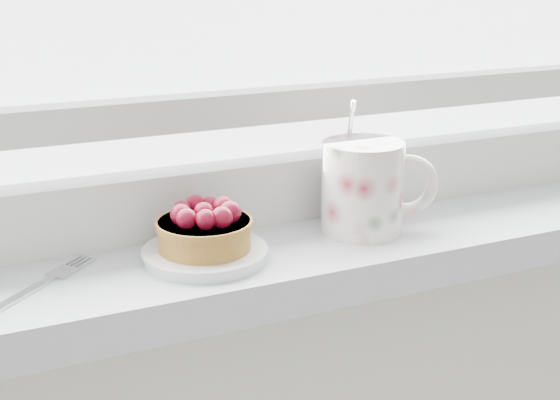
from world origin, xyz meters
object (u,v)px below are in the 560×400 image
saucer (205,254)px  fork (31,290)px  raspberry_tart (205,228)px  floral_mug (365,185)px

saucer → fork: bearing=-178.4°
fork → saucer: bearing=1.6°
saucer → fork: (-0.17, -0.00, -0.00)m
saucer → raspberry_tart: bearing=-27.4°
raspberry_tart → floral_mug: floral_mug is taller
raspberry_tart → fork: size_ratio=0.70×
saucer → raspberry_tart: 0.03m
floral_mug → fork: floral_mug is taller
raspberry_tart → floral_mug: 0.19m
floral_mug → fork: (-0.35, -0.01, -0.05)m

